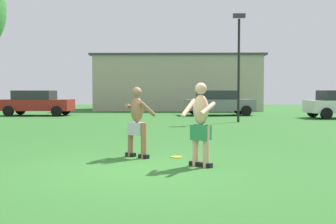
# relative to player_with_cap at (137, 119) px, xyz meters

# --- Properties ---
(ground_plane) EXTENTS (80.00, 80.00, 0.00)m
(ground_plane) POSITION_rel_player_with_cap_xyz_m (0.15, -1.54, -0.89)
(ground_plane) COLOR #2D6628
(player_with_cap) EXTENTS (0.74, 0.79, 1.64)m
(player_with_cap) POSITION_rel_player_with_cap_xyz_m (0.00, 0.00, 0.00)
(player_with_cap) COLOR black
(player_with_cap) RESTS_ON ground_plane
(player_in_green) EXTENTS (0.73, 0.83, 1.70)m
(player_in_green) POSITION_rel_player_with_cap_xyz_m (1.39, -1.16, 0.01)
(player_in_green) COLOR black
(player_in_green) RESTS_ON ground_plane
(frisbee) EXTENTS (0.27, 0.27, 0.03)m
(frisbee) POSITION_rel_player_with_cap_xyz_m (0.91, -0.02, -0.88)
(frisbee) COLOR yellow
(frisbee) RESTS_ON ground_plane
(car_gray_near_post) EXTENTS (4.47, 2.39, 1.58)m
(car_gray_near_post) POSITION_rel_player_with_cap_xyz_m (3.65, 16.95, -0.07)
(car_gray_near_post) COLOR slate
(car_gray_near_post) RESTS_ON ground_plane
(car_red_mid_lot) EXTENTS (4.37, 2.18, 1.58)m
(car_red_mid_lot) POSITION_rel_player_with_cap_xyz_m (-7.87, 16.52, -0.07)
(car_red_mid_lot) COLOR maroon
(car_red_mid_lot) RESTS_ON ground_plane
(lamp_post) EXTENTS (0.60, 0.24, 5.33)m
(lamp_post) POSITION_rel_player_with_cap_xyz_m (4.01, 11.04, 2.41)
(lamp_post) COLOR black
(lamp_post) RESTS_ON ground_plane
(outbuilding_behind_lot) EXTENTS (13.51, 6.75, 4.43)m
(outbuilding_behind_lot) POSITION_rel_player_with_cap_xyz_m (1.08, 25.16, 1.33)
(outbuilding_behind_lot) COLOR #B2A893
(outbuilding_behind_lot) RESTS_ON ground_plane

